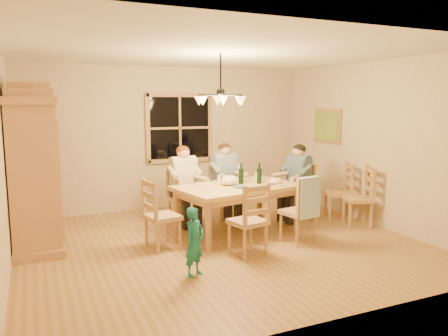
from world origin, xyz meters
name	(u,v)px	position (x,y,z in m)	size (l,w,h in m)	color
floor	(221,244)	(0.00, 0.00, 0.00)	(5.50, 5.50, 0.00)	olive
ceiling	(221,53)	(0.00, 0.00, 2.70)	(5.50, 5.00, 0.02)	white
wall_back	(169,138)	(0.00, 2.50, 1.35)	(5.50, 0.02, 2.70)	tan
wall_left	(2,162)	(-2.75, 0.00, 1.35)	(0.02, 5.00, 2.70)	tan
wall_right	(373,144)	(2.75, 0.00, 1.35)	(0.02, 5.00, 2.70)	tan
window	(180,128)	(0.20, 2.47, 1.55)	(1.30, 0.06, 1.30)	black
painting	(327,126)	(2.71, 1.20, 1.60)	(0.06, 0.78, 0.64)	#A26B46
chandelier	(221,99)	(0.00, 0.00, 2.08)	(0.77, 0.68, 0.71)	black
armoire	(34,173)	(-2.42, 0.93, 1.06)	(0.66, 1.40, 2.30)	#A26B46
dining_table	(237,192)	(0.45, 0.39, 0.66)	(2.03, 1.45, 0.76)	tan
chair_far_left	(184,207)	(-0.17, 1.16, 0.30)	(0.51, 0.49, 0.99)	tan
chair_far_right	(225,201)	(0.64, 1.31, 0.30)	(0.51, 0.49, 0.99)	tan
chair_near_left	(248,233)	(0.15, -0.56, 0.30)	(0.51, 0.49, 0.99)	tan
chair_near_right	(298,222)	(1.06, -0.39, 0.30)	(0.51, 0.49, 0.99)	tan
chair_end_left	(163,227)	(-0.82, 0.15, 0.30)	(0.49, 0.51, 0.99)	tan
chair_end_right	(297,204)	(1.71, 0.62, 0.30)	(0.49, 0.51, 0.99)	tan
adult_woman	(184,175)	(-0.17, 1.16, 0.84)	(0.45, 0.48, 0.87)	beige
adult_plaid_man	(225,171)	(0.64, 1.31, 0.84)	(0.45, 0.48, 0.87)	navy
adult_slate_man	(298,173)	(1.71, 0.62, 0.84)	(0.48, 0.45, 0.87)	#465B70
towel	(308,198)	(1.10, -0.57, 0.70)	(0.38, 0.10, 0.58)	#99B9CF
wine_bottle_a	(241,174)	(0.56, 0.48, 0.93)	(0.08, 0.08, 0.33)	black
wine_bottle_b	(259,173)	(0.83, 0.39, 0.93)	(0.08, 0.08, 0.33)	black
plate_woman	(205,185)	(-0.01, 0.61, 0.77)	(0.26, 0.26, 0.02)	white
plate_plaid	(240,181)	(0.65, 0.70, 0.77)	(0.26, 0.26, 0.02)	white
plate_slate	(270,181)	(1.09, 0.49, 0.77)	(0.26, 0.26, 0.02)	white
wine_glass_a	(219,180)	(0.24, 0.61, 0.83)	(0.06, 0.06, 0.14)	silver
wine_glass_b	(257,177)	(0.92, 0.63, 0.83)	(0.06, 0.06, 0.14)	silver
cap	(276,181)	(1.02, 0.20, 0.82)	(0.20, 0.20, 0.11)	#D1AD8B
napkin	(240,187)	(0.41, 0.20, 0.78)	(0.18, 0.14, 0.03)	#495E87
cloth_bundle	(230,180)	(0.35, 0.45, 0.84)	(0.28, 0.22, 0.15)	beige
child	(195,242)	(-0.75, -0.96, 0.41)	(0.30, 0.20, 0.82)	#186C6D
chair_spare_front	(357,208)	(2.45, -0.04, 0.30)	(0.56, 0.57, 0.99)	tan
chair_spare_back	(337,202)	(2.45, 0.48, 0.30)	(0.56, 0.57, 0.99)	tan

